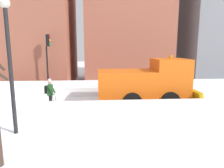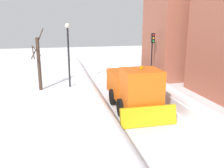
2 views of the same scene
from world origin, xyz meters
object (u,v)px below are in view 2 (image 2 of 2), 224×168
object	(u,v)px
plow_truck	(134,87)
bare_tree_near	(39,63)
street_lamp	(68,48)
traffic_light_pole	(152,48)
skier	(110,75)

from	to	relation	value
plow_truck	bare_tree_near	world-z (taller)	bare_tree_near
street_lamp	bare_tree_near	distance (m)	2.75
traffic_light_pole	street_lamp	size ratio (longest dim) A/B	0.83
bare_tree_near	street_lamp	bearing A→B (deg)	-170.55
skier	traffic_light_pole	size ratio (longest dim) A/B	0.40
street_lamp	bare_tree_near	size ratio (longest dim) A/B	1.07
plow_truck	bare_tree_near	size ratio (longest dim) A/B	1.18
street_lamp	bare_tree_near	xyz separation A→B (m)	(2.47, 0.41, -1.13)
street_lamp	plow_truck	bearing A→B (deg)	119.70
street_lamp	traffic_light_pole	bearing A→B (deg)	-177.70
skier	bare_tree_near	bearing A→B (deg)	-2.80
traffic_light_pole	plow_truck	bearing A→B (deg)	59.57
plow_truck	traffic_light_pole	size ratio (longest dim) A/B	1.32
plow_truck	street_lamp	xyz separation A→B (m)	(3.72, -6.53, 1.95)
skier	street_lamp	world-z (taller)	street_lamp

